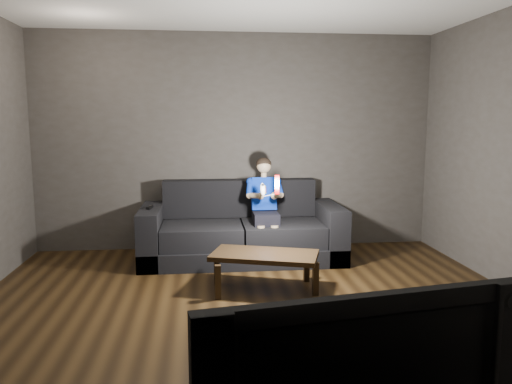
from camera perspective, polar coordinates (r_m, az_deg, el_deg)
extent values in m
plane|color=black|center=(4.16, 0.20, -14.85)|extent=(5.00, 5.00, 0.00)
cube|color=#3C3733|center=(6.33, -2.27, 5.71)|extent=(5.00, 0.04, 2.70)
cube|color=#3C3733|center=(1.40, 11.45, -3.82)|extent=(5.00, 0.04, 2.70)
cube|color=black|center=(5.92, -1.61, -6.73)|extent=(2.33, 1.01, 0.20)
cube|color=black|center=(5.74, -6.19, -4.96)|extent=(0.91, 0.71, 0.24)
cube|color=black|center=(5.82, 3.06, -4.76)|extent=(0.91, 0.71, 0.24)
cube|color=black|center=(6.18, -1.91, -0.67)|extent=(1.86, 0.23, 0.46)
cube|color=black|center=(5.88, -11.89, -4.83)|extent=(0.23, 1.01, 0.64)
cube|color=black|center=(6.03, 8.38, -4.40)|extent=(0.23, 1.01, 0.64)
cube|color=black|center=(5.73, 1.11, -3.01)|extent=(0.29, 0.36, 0.13)
cube|color=navy|center=(5.87, 0.89, -0.18)|extent=(0.29, 0.20, 0.40)
cube|color=yellow|center=(5.78, 0.99, 0.26)|extent=(0.09, 0.09, 0.10)
cube|color=red|center=(5.78, 0.99, 0.26)|extent=(0.06, 0.06, 0.06)
cylinder|color=tan|center=(5.84, 0.89, 1.95)|extent=(0.07, 0.07, 0.06)
sphere|color=tan|center=(5.83, 0.89, 3.02)|extent=(0.17, 0.17, 0.17)
ellipsoid|color=black|center=(5.84, 0.88, 3.22)|extent=(0.18, 0.18, 0.15)
cylinder|color=navy|center=(5.78, -0.78, 0.40)|extent=(0.08, 0.22, 0.18)
cylinder|color=navy|center=(5.82, 2.69, 0.45)|extent=(0.08, 0.22, 0.18)
cylinder|color=tan|center=(5.64, -0.10, -0.23)|extent=(0.13, 0.23, 0.10)
cylinder|color=tan|center=(5.67, 2.49, -0.19)|extent=(0.13, 0.23, 0.10)
sphere|color=tan|center=(5.56, 0.53, -0.46)|extent=(0.08, 0.08, 0.08)
sphere|color=tan|center=(5.58, 2.09, -0.44)|extent=(0.08, 0.08, 0.08)
cylinder|color=tan|center=(5.58, 0.57, -5.53)|extent=(0.09, 0.09, 0.32)
cylinder|color=tan|center=(5.60, 2.13, -5.49)|extent=(0.09, 0.09, 0.32)
cube|color=#C90000|center=(5.36, 2.41, 0.83)|extent=(0.06, 0.08, 0.21)
cube|color=#650800|center=(5.33, 2.45, 1.43)|extent=(0.03, 0.01, 0.03)
cylinder|color=white|center=(5.33, 2.45, 0.65)|extent=(0.02, 0.01, 0.02)
ellipsoid|color=white|center=(5.35, 0.78, 0.30)|extent=(0.08, 0.10, 0.15)
cylinder|color=black|center=(5.31, 0.83, 0.83)|extent=(0.03, 0.01, 0.03)
cube|color=black|center=(5.76, -12.05, -1.74)|extent=(0.06, 0.16, 0.03)
cube|color=black|center=(5.81, -12.00, -1.50)|extent=(0.02, 0.02, 0.00)
cube|color=black|center=(4.83, 0.99, -7.25)|extent=(1.11, 0.78, 0.05)
cube|color=black|center=(4.65, -4.37, -10.23)|extent=(0.05, 0.05, 0.32)
cube|color=black|center=(4.77, 6.82, -9.82)|extent=(0.05, 0.05, 0.32)
cube|color=black|center=(5.05, -4.51, -8.75)|extent=(0.05, 0.05, 0.32)
cube|color=black|center=(5.15, 5.80, -8.41)|extent=(0.05, 0.05, 0.32)
imported|color=black|center=(1.83, 11.03, -19.93)|extent=(1.14, 0.34, 0.65)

